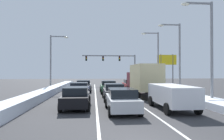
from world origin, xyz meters
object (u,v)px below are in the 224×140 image
roadside_sign_right (167,63)px  sedan_red_right_lane_third (130,85)px  sedan_green_center_lane_third (108,87)px  street_lamp_right_far (156,55)px  street_lamp_right_near (207,43)px  sedan_silver_center_lane_nearest (122,100)px  sedan_gray_left_lane_third (84,86)px  sedan_charcoal_center_lane_second (114,92)px  street_lamp_right_mid (177,52)px  street_lamp_left_mid (53,57)px  traffic_light_gantry (117,62)px  sedan_navy_left_lane_second (79,90)px  box_truck_right_lane_second (143,79)px  suv_white_right_lane_nearest (172,95)px  sedan_black_left_lane_nearest (76,97)px

roadside_sign_right → sedan_red_right_lane_third: bearing=-156.1°
sedan_green_center_lane_third → street_lamp_right_far: size_ratio=0.53×
sedan_red_right_lane_third → street_lamp_right_near: (3.89, -13.32, 4.18)m
sedan_silver_center_lane_nearest → sedan_gray_left_lane_third: same height
sedan_silver_center_lane_nearest → sedan_charcoal_center_lane_second: 5.72m
sedan_charcoal_center_lane_second → street_lamp_right_near: street_lamp_right_near is taller
sedan_silver_center_lane_nearest → street_lamp_right_near: street_lamp_right_near is taller
street_lamp_right_mid → roadside_sign_right: (2.37, 9.42, -0.87)m
sedan_gray_left_lane_third → street_lamp_left_mid: 6.80m
sedan_silver_center_lane_nearest → traffic_light_gantry: 28.44m
sedan_charcoal_center_lane_second → street_lamp_right_far: 13.43m
sedan_navy_left_lane_second → street_lamp_left_mid: bearing=116.1°
sedan_gray_left_lane_third → street_lamp_right_far: size_ratio=0.53×
street_lamp_right_near → street_lamp_right_far: 13.63m
sedan_green_center_lane_third → box_truck_right_lane_second: bearing=-48.7°
sedan_green_center_lane_third → sedan_navy_left_lane_second: (-3.26, -4.06, 0.00)m
street_lamp_left_mid → street_lamp_right_far: bearing=-3.5°
sedan_red_right_lane_third → sedan_gray_left_lane_third: (-6.58, -1.78, 0.00)m
street_lamp_right_near → suv_white_right_lane_nearest: bearing=-151.4°
sedan_black_left_lane_nearest → sedan_gray_left_lane_third: bearing=90.2°
suv_white_right_lane_nearest → street_lamp_left_mid: 20.43m
sedan_silver_center_lane_nearest → suv_white_right_lane_nearest: bearing=6.2°
street_lamp_right_far → street_lamp_left_mid: (-15.08, 0.93, -0.29)m
sedan_charcoal_center_lane_second → street_lamp_right_far: street_lamp_right_far is taller
box_truck_right_lane_second → sedan_red_right_lane_third: size_ratio=1.60×
sedan_gray_left_lane_third → street_lamp_right_mid: 12.48m
sedan_silver_center_lane_nearest → sedan_navy_left_lane_second: (-3.28, 7.99, 0.00)m
sedan_red_right_lane_third → roadside_sign_right: bearing=23.9°
sedan_red_right_lane_third → street_lamp_left_mid: street_lamp_left_mid is taller
street_lamp_right_near → roadside_sign_right: size_ratio=1.51×
suv_white_right_lane_nearest → street_lamp_left_mid: street_lamp_left_mid is taller
box_truck_right_lane_second → sedan_black_left_lane_nearest: size_ratio=1.60×
sedan_black_left_lane_nearest → sedan_gray_left_lane_third: size_ratio=1.00×
suv_white_right_lane_nearest → sedan_silver_center_lane_nearest: bearing=-173.8°
sedan_green_center_lane_third → street_lamp_left_mid: street_lamp_left_mid is taller
sedan_navy_left_lane_second → sedan_silver_center_lane_nearest: bearing=-67.7°
box_truck_right_lane_second → sedan_silver_center_lane_nearest: 8.86m
suv_white_right_lane_nearest → sedan_green_center_lane_third: (-3.54, 11.66, -0.25)m
sedan_silver_center_lane_nearest → street_lamp_right_mid: bearing=50.5°
suv_white_right_lane_nearest → sedan_gray_left_lane_third: size_ratio=1.09×
sedan_green_center_lane_third → roadside_sign_right: (10.05, 6.66, 3.25)m
traffic_light_gantry → sedan_red_right_lane_third: bearing=-87.2°
traffic_light_gantry → roadside_sign_right: traffic_light_gantry is taller
sedan_green_center_lane_third → street_lamp_right_mid: street_lamp_right_mid is taller
street_lamp_right_mid → sedan_gray_left_lane_third: bearing=156.3°
sedan_red_right_lane_third → sedan_green_center_lane_third: same height
sedan_silver_center_lane_nearest → street_lamp_left_mid: size_ratio=0.56×
sedan_navy_left_lane_second → street_lamp_right_far: street_lamp_right_far is taller
sedan_red_right_lane_third → sedan_green_center_lane_third: bearing=-132.8°
street_lamp_right_near → street_lamp_right_far: street_lamp_right_far is taller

